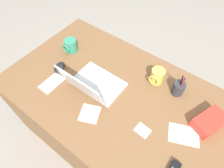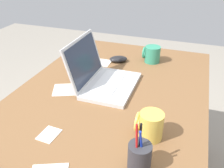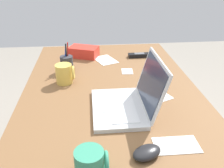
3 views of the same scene
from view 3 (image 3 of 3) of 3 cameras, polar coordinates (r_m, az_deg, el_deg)
The scene contains 12 objects.
desk at distance 1.43m, azimuth -0.05°, elevation -14.77°, with size 1.50×0.87×0.72m, color brown.
laptop at distance 1.07m, azimuth 3.82°, elevation -3.59°, with size 0.32×0.28×0.23m.
computer_mouse at distance 0.86m, azimuth 7.94°, elevation -15.21°, with size 0.07×0.10×0.03m, color black.
coffee_mug_white at distance 1.32m, azimuth -10.73°, elevation 2.29°, with size 0.09×0.10×0.10m.
coffee_mug_tall at distance 0.77m, azimuth -4.88°, elevation -17.74°, with size 0.09×0.10×0.09m.
cordless_phone at distance 1.67m, azimuth 6.23°, elevation 6.54°, with size 0.05×0.15×0.03m.
pen_holder at distance 1.46m, azimuth -10.26°, elevation 4.61°, with size 0.07×0.07×0.17m.
snack_bag at distance 1.68m, azimuth -6.45°, elevation 7.31°, with size 0.11×0.18×0.07m, color red.
paper_note_near_laptop at distance 1.62m, azimuth -1.40°, elevation 5.50°, with size 0.16×0.11×0.00m, color white.
paper_note_left at distance 1.45m, azimuth 3.48°, elevation 2.89°, with size 0.08×0.06×0.00m, color white.
paper_note_right at distance 1.21m, azimuth 10.23°, elevation -2.76°, with size 0.11×0.11×0.00m, color white.
paper_note_front at distance 0.93m, azimuth 14.46°, elevation -13.33°, with size 0.09×0.16×0.00m, color white.
Camera 3 is at (1.06, -0.10, 1.31)m, focal length 40.12 mm.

